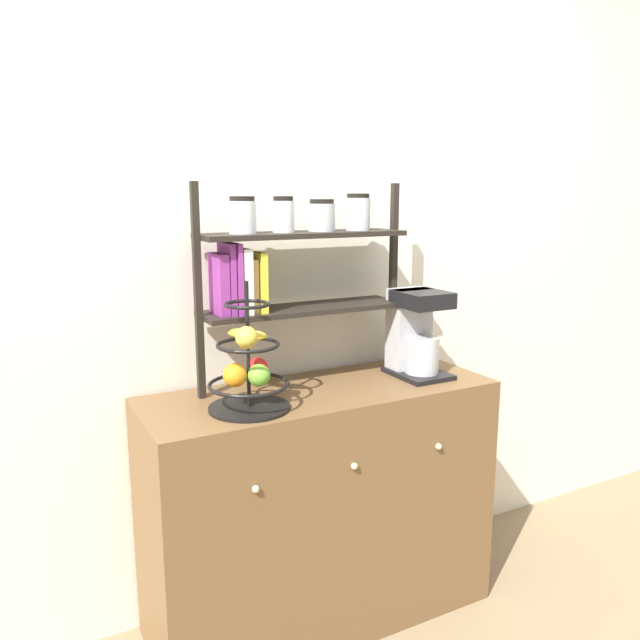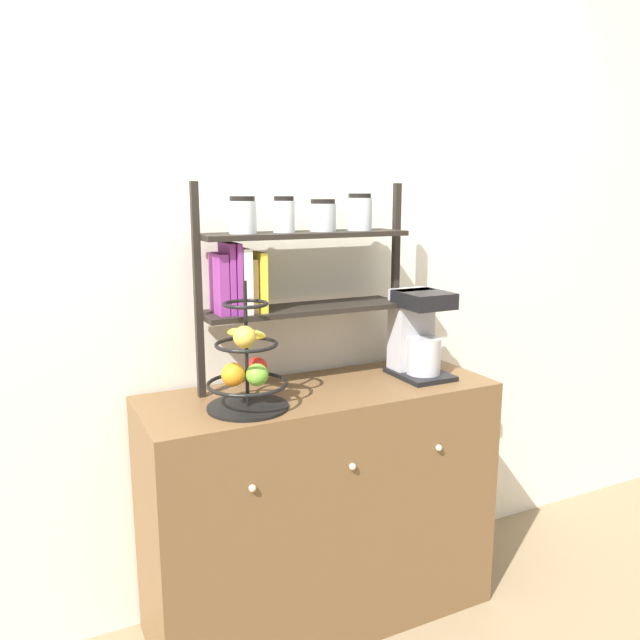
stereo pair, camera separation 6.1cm
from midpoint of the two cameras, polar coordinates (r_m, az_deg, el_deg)
name	(u,v)px [view 1 (the left image)]	position (r m, az deg, el deg)	size (l,w,h in m)	color
wall_back	(287,267)	(2.38, -3.76, 4.82)	(7.00, 0.05, 2.60)	silver
sideboard	(321,506)	(2.39, -0.68, -16.61)	(1.27, 0.47, 0.89)	brown
coffee_maker	(415,332)	(2.39, 7.99, -1.13)	(0.18, 0.24, 0.33)	black
fruit_stand	(249,369)	(2.00, -7.41, -4.44)	(0.26, 0.26, 0.42)	black
shelf_hutch	(285,260)	(2.19, -4.06, 5.49)	(0.80, 0.20, 0.72)	black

